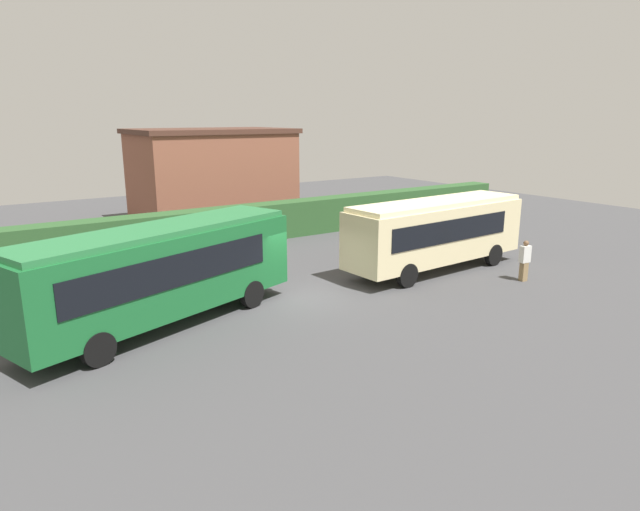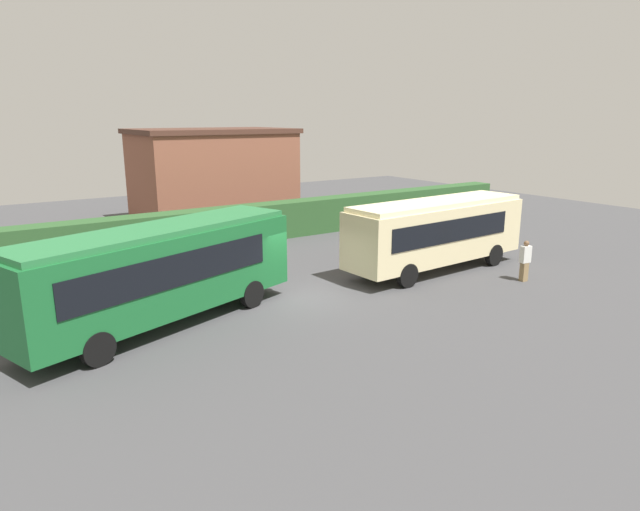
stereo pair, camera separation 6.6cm
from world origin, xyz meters
name	(u,v)px [view 1 (the left image)]	position (x,y,z in m)	size (l,w,h in m)	color
ground_plane	(301,297)	(0.00, 0.00, 0.00)	(64.00, 64.00, 0.00)	#424244
bus_green	(161,270)	(-5.30, 0.03, 1.91)	(10.07, 5.39, 3.33)	#19602D
bus_cream	(436,231)	(7.02, -0.14, 1.82)	(9.35, 2.77, 3.16)	beige
person_left	(132,285)	(-5.69, 2.30, 0.88)	(0.43, 0.26, 1.67)	#4C6B47
person_center	(525,260)	(8.90, -3.43, 0.91)	(0.47, 0.30, 1.74)	olive
hedge_row	(199,229)	(0.00, 9.94, 1.00)	(44.00, 1.41, 2.00)	#2B5228
depot_building	(212,175)	(3.76, 16.70, 2.99)	(9.85, 6.50, 5.97)	brown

